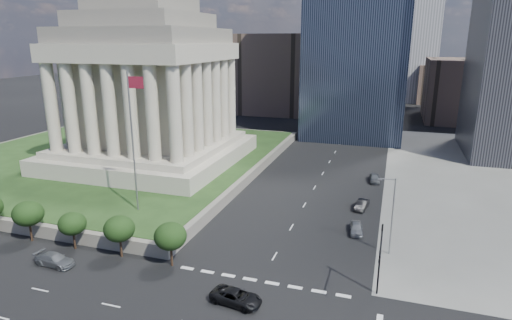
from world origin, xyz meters
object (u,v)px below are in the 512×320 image
at_px(traffic_signal_ne, 380,257).
at_px(flagpole, 133,135).
at_px(war_memorial, 146,64).
at_px(parked_sedan_near, 356,228).
at_px(parked_sedan_mid, 362,205).
at_px(suv_grey, 55,260).
at_px(parked_sedan_far, 375,178).
at_px(pickup_truck, 236,297).
at_px(street_lamp_north, 391,212).

bearing_deg(traffic_signal_ne, flagpole, 163.29).
xyz_separation_m(war_memorial, parked_sedan_near, (43.00, -18.05, -20.68)).
relative_size(war_memorial, parked_sedan_mid, 8.92).
relative_size(traffic_signal_ne, suv_grey, 1.58).
bearing_deg(parked_sedan_near, traffic_signal_ne, -84.43).
bearing_deg(flagpole, parked_sedan_far, 42.93).
height_order(flagpole, pickup_truck, flagpole).
relative_size(street_lamp_north, parked_sedan_far, 2.18).
height_order(suv_grey, parked_sedan_near, suv_grey).
relative_size(parked_sedan_near, parked_sedan_mid, 0.97).
distance_m(war_memorial, flagpole, 28.16).
height_order(traffic_signal_ne, parked_sedan_mid, traffic_signal_ne).
distance_m(parked_sedan_near, parked_sedan_mid, 9.12).
bearing_deg(suv_grey, flagpole, -6.08).
height_order(war_memorial, pickup_truck, war_memorial).
bearing_deg(street_lamp_north, suv_grey, -157.97).
relative_size(flagpole, pickup_truck, 3.72).
xyz_separation_m(traffic_signal_ne, parked_sedan_mid, (-3.50, 25.38, -4.53)).
xyz_separation_m(war_memorial, parked_sedan_far, (44.17, 5.77, -20.62)).
relative_size(street_lamp_north, pickup_truck, 1.86).
bearing_deg(traffic_signal_ne, street_lamp_north, 85.81).
bearing_deg(war_memorial, parked_sedan_near, -22.77).
relative_size(suv_grey, parked_sedan_far, 1.10).
xyz_separation_m(pickup_truck, parked_sedan_far, (11.20, 44.52, 0.03)).
bearing_deg(parked_sedan_far, pickup_truck, -110.34).
relative_size(traffic_signal_ne, street_lamp_north, 0.80).
height_order(war_memorial, parked_sedan_mid, war_memorial).
bearing_deg(suv_grey, traffic_signal_ne, -80.08).
bearing_deg(war_memorial, parked_sedan_far, 7.44).
relative_size(flagpole, suv_grey, 3.95).
relative_size(pickup_truck, parked_sedan_far, 1.17).
bearing_deg(parked_sedan_far, flagpole, -143.29).
xyz_separation_m(street_lamp_north, parked_sedan_far, (-3.16, 28.77, -4.88)).
xyz_separation_m(flagpole, traffic_signal_ne, (34.33, -10.30, -7.86)).
xyz_separation_m(war_memorial, traffic_signal_ne, (46.50, -34.30, -16.15)).
bearing_deg(parked_sedan_mid, flagpole, -145.06).
distance_m(street_lamp_north, parked_sedan_near, 8.23).
relative_size(street_lamp_north, parked_sedan_near, 2.35).
bearing_deg(parked_sedan_mid, suv_grey, -129.78).
xyz_separation_m(parked_sedan_mid, parked_sedan_far, (1.17, 14.69, 0.06)).
relative_size(war_memorial, traffic_signal_ne, 4.88).
xyz_separation_m(flagpole, parked_sedan_mid, (30.83, 15.07, -12.39)).
bearing_deg(pickup_truck, suv_grey, 96.86).
bearing_deg(parked_sedan_near, suv_grey, -155.36).
distance_m(parked_sedan_mid, parked_sedan_far, 14.74).
height_order(war_memorial, street_lamp_north, war_memorial).
xyz_separation_m(parked_sedan_near, parked_sedan_mid, (0.00, 9.12, -0.00)).
xyz_separation_m(pickup_truck, parked_sedan_mid, (10.04, 29.83, -0.03)).
bearing_deg(traffic_signal_ne, suv_grey, -173.91).
bearing_deg(parked_sedan_mid, street_lamp_north, -64.02).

